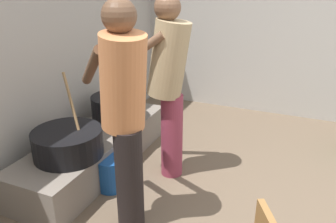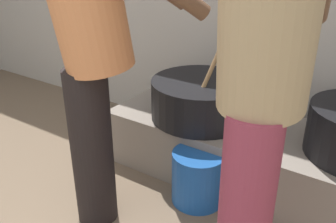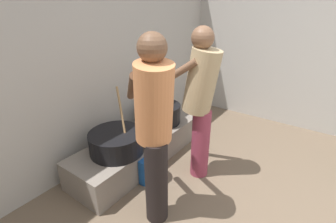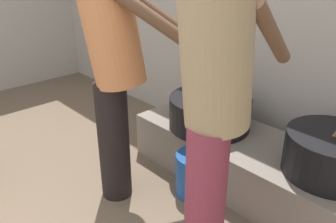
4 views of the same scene
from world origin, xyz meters
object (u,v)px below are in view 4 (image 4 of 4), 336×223
Objects in this scene: cooking_pot_secondary at (332,154)px; cook_in_tan_shirt at (215,95)px; bucket_blue_plastic at (197,174)px; cooking_pot_main at (210,112)px; cook_in_orange_shirt at (114,58)px.

cooking_pot_secondary is 0.91m from cook_in_tan_shirt.
cooking_pot_secondary is 2.38× the size of bucket_blue_plastic.
bucket_blue_plastic is at bearing -61.61° from cooking_pot_main.
cook_in_orange_shirt is at bearing -144.94° from cooking_pot_secondary.
cooking_pot_main is at bearing 75.31° from cook_in_orange_shirt.
cooking_pot_secondary is at bearing 68.82° from cook_in_tan_shirt.
cook_in_tan_shirt is at bearing 0.26° from cook_in_orange_shirt.
cook_in_tan_shirt is at bearing -41.79° from bucket_blue_plastic.
cook_in_tan_shirt is 0.75m from cook_in_orange_shirt.
bucket_blue_plastic is (-0.41, 0.37, -0.79)m from cook_in_tan_shirt.
bucket_blue_plastic is (-0.69, -0.35, -0.32)m from cooking_pot_secondary.
bucket_blue_plastic is at bearing 138.21° from cook_in_tan_shirt.
cook_in_tan_shirt is 0.97m from bucket_blue_plastic.
cook_in_orange_shirt reaches higher than bucket_blue_plastic.
cooking_pot_main is 0.42× the size of cook_in_tan_shirt.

